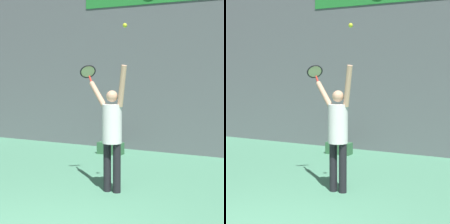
# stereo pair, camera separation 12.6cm
# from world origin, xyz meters

# --- Properties ---
(back_wall) EXTENTS (18.00, 0.10, 5.00)m
(back_wall) POSITION_xyz_m (0.00, 6.27, 2.50)
(back_wall) COLOR slate
(back_wall) RESTS_ON ground_plane
(tennis_player) EXTENTS (0.96, 0.58, 2.12)m
(tennis_player) POSITION_xyz_m (-0.20, 2.61, 1.05)
(tennis_player) COLOR black
(tennis_player) RESTS_ON ground_plane
(tennis_racket) EXTENTS (0.38, 0.38, 0.34)m
(tennis_racket) POSITION_xyz_m (-0.96, 3.15, 2.00)
(tennis_racket) COLOR red
(tennis_ball) EXTENTS (0.07, 0.07, 0.07)m
(tennis_ball) POSITION_xyz_m (0.08, 2.52, 2.73)
(tennis_ball) COLOR #CCDB2D
(equipment_bag) EXTENTS (0.63, 0.27, 0.29)m
(equipment_bag) POSITION_xyz_m (-1.67, 5.44, 0.14)
(equipment_bag) COLOR #33663F
(equipment_bag) RESTS_ON ground_plane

